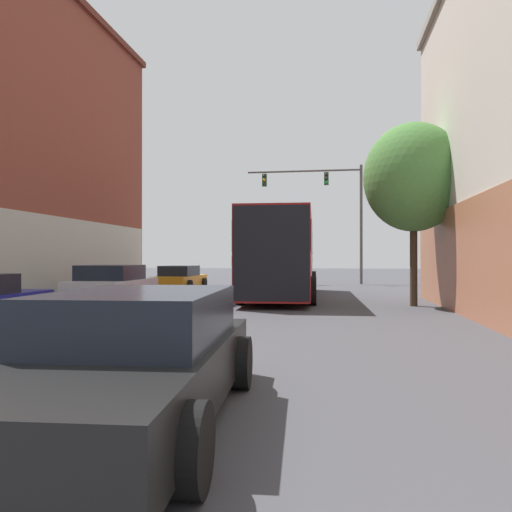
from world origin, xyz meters
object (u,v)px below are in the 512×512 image
object	(u,v)px
parked_car_left_near	(113,286)
hatchback_foreground	(134,359)
bus	(282,252)
parked_car_left_far	(180,278)
street_tree_near	(414,178)
traffic_signal_gantry	(329,200)

from	to	relation	value
parked_car_left_near	hatchback_foreground	bearing A→B (deg)	-155.83
bus	parked_car_left_far	xyz separation A→B (m)	(-5.58, 3.91, -1.27)
bus	parked_car_left_near	xyz separation A→B (m)	(-5.50, -4.06, -1.20)
hatchback_foreground	parked_car_left_far	world-z (taller)	hatchback_foreground
parked_car_left_near	parked_car_left_far	xyz separation A→B (m)	(-0.08, 7.97, -0.07)
hatchback_foreground	parked_car_left_far	xyz separation A→B (m)	(-5.74, 19.65, -0.03)
hatchback_foreground	street_tree_near	distance (m)	14.05
bus	hatchback_foreground	xyz separation A→B (m)	(0.16, -15.74, -1.24)
parked_car_left_far	traffic_signal_gantry	bearing A→B (deg)	-44.08
parked_car_left_near	parked_car_left_far	distance (m)	7.97
traffic_signal_gantry	parked_car_left_far	bearing A→B (deg)	-134.39
parked_car_left_far	traffic_signal_gantry	size ratio (longest dim) A/B	0.57
hatchback_foreground	parked_car_left_near	bearing A→B (deg)	22.23
hatchback_foreground	parked_car_left_far	size ratio (longest dim) A/B	1.07
traffic_signal_gantry	street_tree_near	world-z (taller)	traffic_signal_gantry
bus	hatchback_foreground	distance (m)	15.79
parked_car_left_far	street_tree_near	size ratio (longest dim) A/B	0.69
parked_car_left_near	street_tree_near	size ratio (longest dim) A/B	0.66
traffic_signal_gantry	street_tree_near	size ratio (longest dim) A/B	1.21
hatchback_foreground	parked_car_left_near	size ratio (longest dim) A/B	1.12
traffic_signal_gantry	street_tree_near	bearing A→B (deg)	-78.52
hatchback_foreground	traffic_signal_gantry	bearing A→B (deg)	-7.12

